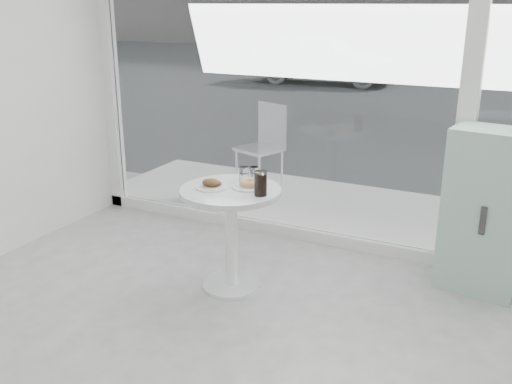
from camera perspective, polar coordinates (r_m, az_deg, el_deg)
The scene contains 12 objects.
storefront at distance 4.62m, azimuth 10.61°, elevation 14.37°, with size 5.00×0.14×3.00m.
main_table at distance 4.08m, azimuth -2.52°, elevation -2.59°, with size 0.72×0.72×0.77m.
patio_deck at distance 5.76m, azimuth 11.16°, elevation -2.14°, with size 5.60×1.60×0.05m, color white.
street at distance 17.60m, azimuth 22.23°, elevation 10.55°, with size 40.00×24.00×0.00m, color #3C3C3C.
mint_cabinet at distance 4.38m, azimuth 21.99°, elevation -1.84°, with size 0.60×0.45×1.20m.
patio_chair at distance 6.16m, azimuth 0.85°, elevation 5.03°, with size 0.52×0.52×0.95m.
car_white at distance 15.18m, azimuth 6.61°, elevation 13.16°, with size 1.52×3.77×1.29m, color silver.
plate_fritter at distance 4.02m, azimuth -4.45°, elevation 0.74°, with size 0.22×0.22×0.07m.
plate_donut at distance 4.03m, azimuth -0.67°, elevation 0.75°, with size 0.25×0.25×0.06m.
water_tumbler_a at distance 4.15m, azimuth -1.20°, elevation 1.69°, with size 0.07×0.07×0.11m.
water_tumbler_b at distance 4.17m, azimuth -0.19°, elevation 1.75°, with size 0.07×0.07×0.11m.
cola_glass at distance 3.85m, azimuth 0.46°, elevation 0.82°, with size 0.09×0.09×0.17m.
Camera 1 is at (1.36, -1.43, 2.02)m, focal length 40.00 mm.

